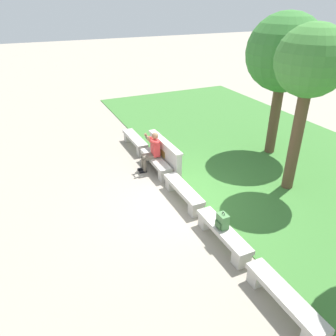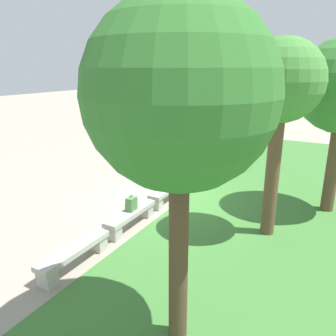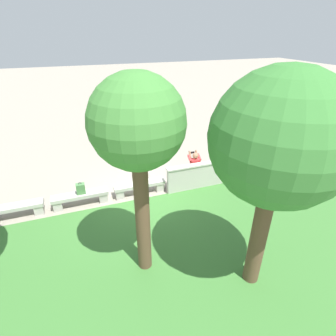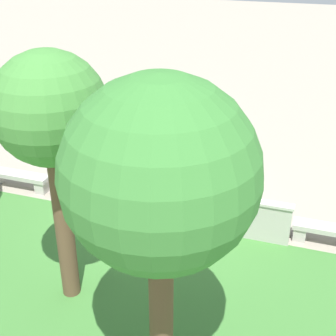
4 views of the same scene
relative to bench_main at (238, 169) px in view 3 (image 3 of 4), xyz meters
The scene contains 12 objects.
ground_plane 4.11m from the bench_main, ahead, with size 80.00×80.00×0.00m, color gray.
grass_strip 6.01m from the bench_main, 46.89° to the left, with size 22.04×8.00×0.03m, color #3D7533.
bench_main is the anchor object (origin of this frame).
bench_near 2.05m from the bench_main, ahead, with size 1.84×0.40×0.45m.
bench_mid 4.10m from the bench_main, ahead, with size 1.84×0.40×0.45m.
bench_far 6.15m from the bench_main, ahead, with size 1.84×0.40×0.45m.
bench_end 8.20m from the bench_main, ahead, with size 1.84×0.40×0.45m.
backrest_wall_with_plaque 2.09m from the bench_main, ahead, with size 2.26×0.24×1.01m.
person_photographer 2.00m from the bench_main, ahead, with size 0.49×0.74×1.32m.
backpack 6.10m from the bench_main, ahead, with size 0.28×0.24×0.43m.
tree_behind_wall 6.69m from the bench_main, 34.18° to the left, with size 1.88×1.88×4.72m.
tree_right_background 6.07m from the bench_main, 60.72° to the left, with size 2.55×2.55×4.87m.
Camera 3 is at (1.72, 7.89, 5.32)m, focal length 28.00 mm.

